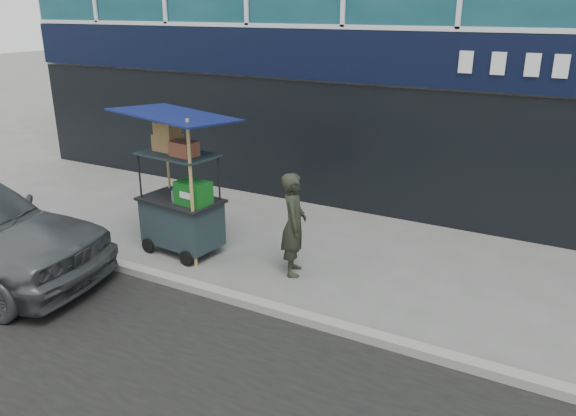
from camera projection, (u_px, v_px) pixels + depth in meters
The scene contains 4 objects.
ground at pixel (224, 291), 7.84m from camera, with size 80.00×80.00×0.00m, color #5E5F5A.
curb at pixel (215, 293), 7.66m from camera, with size 80.00×0.18×0.12m, color gray.
vendor_cart at pixel (181, 204), 8.82m from camera, with size 1.83×1.38×2.32m.
vendor_man at pixel (294, 224), 8.12m from camera, with size 0.56×0.37×1.54m, color #24291E.
Camera 1 is at (4.15, -5.69, 3.75)m, focal length 35.00 mm.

